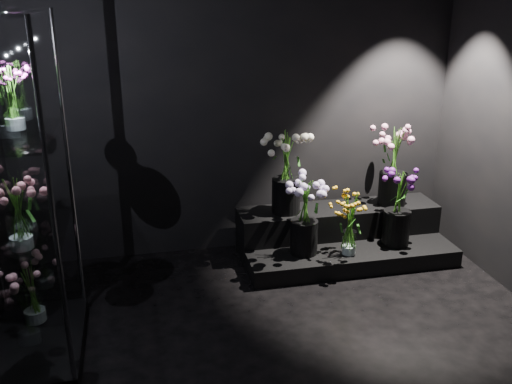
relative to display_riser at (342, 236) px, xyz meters
name	(u,v)px	position (x,y,z in m)	size (l,w,h in m)	color
floor	(298,373)	(-0.89, -1.62, -0.17)	(4.00, 4.00, 0.00)	black
wall_back	(238,101)	(-0.89, 0.38, 1.23)	(4.00, 4.00, 0.00)	black
display_riser	(342,236)	(0.00, 0.00, 0.00)	(1.89, 0.84, 0.42)	black
display_case	(15,199)	(-2.57, -1.02, 0.94)	(0.61, 1.01, 2.23)	black
bouquet_orange_bells	(350,224)	(-0.06, -0.34, 0.27)	(0.31, 0.31, 0.54)	white
bouquet_lilac	(305,212)	(-0.44, -0.23, 0.37)	(0.44, 0.44, 0.66)	black
bouquet_purple	(398,206)	(0.42, -0.23, 0.36)	(0.37, 0.37, 0.69)	black
bouquet_cream_roses	(287,167)	(-0.51, 0.11, 0.68)	(0.41, 0.41, 0.74)	black
bouquet_pink_roses	(394,162)	(0.51, 0.09, 0.66)	(0.44, 0.44, 0.73)	black
bouquet_case_pink	(17,212)	(-2.53, -1.22, 0.93)	(0.34, 0.34, 0.45)	white
bouquet_case_magenta	(12,97)	(-2.52, -0.90, 1.56)	(0.25, 0.25, 0.40)	white
bouquet_case_base_pink	(31,289)	(-2.60, -0.78, 0.18)	(0.34, 0.34, 0.49)	white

